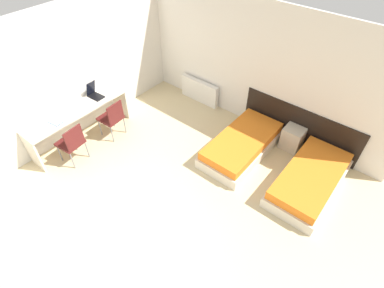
{
  "coord_description": "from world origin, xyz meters",
  "views": [
    {
      "loc": [
        2.59,
        -0.82,
        4.43
      ],
      "look_at": [
        0.0,
        2.34,
        0.55
      ],
      "focal_mm": 28.0,
      "sensor_mm": 36.0,
      "label": 1
    }
  ],
  "objects_px": {
    "nightstand": "(292,138)",
    "chair_near_notebook": "(72,142)",
    "bed_near_window": "(242,145)",
    "bed_near_door": "(310,180)",
    "chair_near_laptop": "(112,117)",
    "laptop": "(94,94)"
  },
  "relations": [
    {
      "from": "bed_near_door",
      "to": "laptop",
      "type": "distance_m",
      "value": 4.64
    },
    {
      "from": "chair_near_laptop",
      "to": "laptop",
      "type": "height_order",
      "value": "laptop"
    },
    {
      "from": "nightstand",
      "to": "chair_near_notebook",
      "type": "height_order",
      "value": "chair_near_notebook"
    },
    {
      "from": "bed_near_window",
      "to": "bed_near_door",
      "type": "bearing_deg",
      "value": 0.0
    },
    {
      "from": "chair_near_laptop",
      "to": "chair_near_notebook",
      "type": "height_order",
      "value": "same"
    },
    {
      "from": "nightstand",
      "to": "laptop",
      "type": "height_order",
      "value": "laptop"
    },
    {
      "from": "bed_near_window",
      "to": "bed_near_door",
      "type": "relative_size",
      "value": 1.0
    },
    {
      "from": "nightstand",
      "to": "bed_near_window",
      "type": "bearing_deg",
      "value": -133.27
    },
    {
      "from": "nightstand",
      "to": "chair_near_notebook",
      "type": "bearing_deg",
      "value": -135.9
    },
    {
      "from": "chair_near_notebook",
      "to": "laptop",
      "type": "xyz_separation_m",
      "value": [
        -0.52,
        1.03,
        0.34
      ]
    },
    {
      "from": "chair_near_notebook",
      "to": "chair_near_laptop",
      "type": "bearing_deg",
      "value": 83.88
    },
    {
      "from": "bed_near_window",
      "to": "chair_near_notebook",
      "type": "relative_size",
      "value": 2.17
    },
    {
      "from": "bed_near_window",
      "to": "bed_near_door",
      "type": "distance_m",
      "value": 1.46
    },
    {
      "from": "chair_near_laptop",
      "to": "laptop",
      "type": "distance_m",
      "value": 0.62
    },
    {
      "from": "nightstand",
      "to": "laptop",
      "type": "xyz_separation_m",
      "value": [
        -3.69,
        -2.04,
        0.6
      ]
    },
    {
      "from": "chair_near_notebook",
      "to": "laptop",
      "type": "height_order",
      "value": "laptop"
    },
    {
      "from": "chair_near_laptop",
      "to": "nightstand",
      "type": "bearing_deg",
      "value": 29.56
    },
    {
      "from": "bed_near_door",
      "to": "laptop",
      "type": "relative_size",
      "value": 5.46
    },
    {
      "from": "chair_near_notebook",
      "to": "bed_near_door",
      "type": "bearing_deg",
      "value": 24.39
    },
    {
      "from": "bed_near_door",
      "to": "bed_near_window",
      "type": "bearing_deg",
      "value": 180.0
    },
    {
      "from": "bed_near_window",
      "to": "nightstand",
      "type": "relative_size",
      "value": 3.81
    },
    {
      "from": "laptop",
      "to": "chair_near_notebook",
      "type": "bearing_deg",
      "value": -67.22
    }
  ]
}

